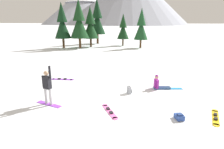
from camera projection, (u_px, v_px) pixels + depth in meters
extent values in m
plane|color=white|center=(103.00, 104.00, 9.77)|extent=(800.00, 800.00, 0.00)
cube|color=#993FD8|center=(49.00, 104.00, 9.68)|extent=(1.54, 0.65, 0.02)
cylinder|color=#B7B7BC|center=(46.00, 96.00, 9.63)|extent=(0.15, 0.15, 0.85)
cylinder|color=#B7B7BC|center=(51.00, 97.00, 9.48)|extent=(0.15, 0.15, 0.85)
cube|color=black|center=(47.00, 82.00, 9.35)|extent=(0.45, 0.33, 0.64)
cylinder|color=black|center=(43.00, 81.00, 9.46)|extent=(0.11, 0.11, 0.58)
cylinder|color=black|center=(50.00, 72.00, 9.08)|extent=(0.11, 0.11, 0.60)
sphere|color=tan|center=(46.00, 73.00, 9.22)|extent=(0.24, 0.24, 0.24)
cube|color=black|center=(48.00, 72.00, 9.34)|extent=(0.17, 0.08, 0.08)
cube|color=#335184|center=(156.00, 88.00, 11.92)|extent=(0.35, 0.41, 0.10)
cylinder|color=#335184|center=(163.00, 87.00, 12.00)|extent=(0.81, 0.31, 0.14)
cylinder|color=#335184|center=(164.00, 88.00, 11.81)|extent=(0.81, 0.31, 0.14)
cube|color=#1E8CD8|center=(170.00, 89.00, 11.92)|extent=(1.56, 0.61, 0.02)
cube|color=#8C1E8C|center=(156.00, 83.00, 11.83)|extent=(0.32, 0.44, 0.51)
cylinder|color=#8C1E8C|center=(155.00, 82.00, 12.08)|extent=(0.11, 0.11, 0.52)
cylinder|color=#8C1E8C|center=(157.00, 85.00, 11.58)|extent=(0.11, 0.11, 0.52)
sphere|color=tan|center=(157.00, 77.00, 11.72)|extent=(0.24, 0.24, 0.24)
sphere|color=#8C1E8C|center=(157.00, 76.00, 11.71)|extent=(0.20, 0.20, 0.20)
cube|color=#993FD8|center=(62.00, 79.00, 13.82)|extent=(1.52, 0.48, 0.02)
cylinder|color=#993FD8|center=(72.00, 80.00, 13.75)|extent=(0.33, 0.33, 0.02)
cylinder|color=#993FD8|center=(53.00, 79.00, 13.90)|extent=(0.33, 0.33, 0.02)
cube|color=black|center=(65.00, 79.00, 13.79)|extent=(0.22, 0.16, 0.07)
cube|color=black|center=(59.00, 79.00, 13.83)|extent=(0.22, 0.16, 0.07)
cube|color=pink|center=(110.00, 111.00, 8.90)|extent=(1.03, 1.35, 0.02)
cylinder|color=pink|center=(115.00, 118.00, 8.25)|extent=(0.37, 0.37, 0.02)
cylinder|color=pink|center=(105.00, 105.00, 9.56)|extent=(0.37, 0.37, 0.02)
cube|color=black|center=(111.00, 112.00, 8.69)|extent=(0.23, 0.24, 0.07)
cube|color=black|center=(108.00, 109.00, 9.09)|extent=(0.23, 0.24, 0.07)
cube|color=yellow|center=(216.00, 117.00, 8.34)|extent=(0.59, 1.48, 0.02)
cylinder|color=yellow|center=(215.00, 111.00, 8.97)|extent=(0.32, 0.32, 0.02)
cylinder|color=yellow|center=(216.00, 125.00, 7.71)|extent=(0.32, 0.32, 0.02)
cube|color=black|center=(216.00, 114.00, 8.52)|extent=(0.18, 0.23, 0.07)
cube|color=black|center=(216.00, 119.00, 8.14)|extent=(0.18, 0.23, 0.07)
cube|color=#2D4C9E|center=(179.00, 117.00, 8.19)|extent=(0.45, 0.53, 0.23)
cube|color=navy|center=(180.00, 115.00, 8.09)|extent=(0.28, 0.26, 0.07)
cylinder|color=black|center=(177.00, 114.00, 8.42)|extent=(0.06, 0.12, 0.02)
cube|color=gray|center=(129.00, 90.00, 11.08)|extent=(0.31, 0.37, 0.44)
cube|color=slate|center=(131.00, 91.00, 11.13)|extent=(0.15, 0.23, 0.20)
cylinder|color=black|center=(129.00, 86.00, 11.02)|extent=(0.07, 0.12, 0.02)
cylinder|color=#472D19|center=(80.00, 43.00, 29.65)|extent=(0.37, 0.37, 1.64)
cone|color=#143819|center=(79.00, 26.00, 28.95)|extent=(2.89, 2.89, 3.49)
cone|color=#143819|center=(79.00, 10.00, 28.28)|extent=(1.88, 1.88, 3.20)
cylinder|color=#472D19|center=(123.00, 42.00, 33.03)|extent=(0.27, 0.27, 1.20)
cone|color=#143819|center=(123.00, 31.00, 32.52)|extent=(2.05, 2.05, 2.55)
cone|color=#143819|center=(123.00, 21.00, 32.03)|extent=(1.33, 1.33, 2.34)
cylinder|color=#472D19|center=(98.00, 39.00, 36.02)|extent=(0.41, 0.41, 1.83)
cone|color=black|center=(97.00, 23.00, 35.24)|extent=(3.01, 3.01, 3.88)
cone|color=black|center=(97.00, 8.00, 34.49)|extent=(1.95, 1.95, 3.56)
cylinder|color=#472D19|center=(91.00, 42.00, 31.47)|extent=(0.33, 0.33, 1.44)
cone|color=#143819|center=(90.00, 29.00, 30.85)|extent=(2.62, 2.62, 3.07)
cone|color=#143819|center=(90.00, 15.00, 30.26)|extent=(1.70, 1.70, 2.82)
cylinder|color=#472D19|center=(64.00, 43.00, 30.06)|extent=(0.35, 0.35, 1.56)
cone|color=black|center=(63.00, 27.00, 29.39)|extent=(2.52, 2.52, 3.32)
cone|color=black|center=(61.00, 12.00, 28.76)|extent=(1.64, 1.64, 3.05)
cylinder|color=#472D19|center=(141.00, 44.00, 30.00)|extent=(0.31, 0.31, 1.36)
cone|color=#194723|center=(141.00, 30.00, 29.41)|extent=(2.18, 2.18, 2.90)
cone|color=#194723|center=(142.00, 17.00, 28.86)|extent=(1.42, 1.42, 2.66)
cone|color=#9EA3B2|center=(84.00, 7.00, 261.26)|extent=(118.60, 118.60, 47.83)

